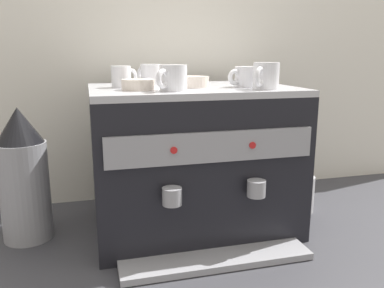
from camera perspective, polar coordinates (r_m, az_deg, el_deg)
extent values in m
plane|color=#38383D|center=(1.47, 0.00, -11.52)|extent=(4.00, 4.00, 0.00)
cube|color=silver|center=(1.69, -3.18, 8.91)|extent=(2.80, 0.03, 0.98)
cube|color=black|center=(1.38, 0.00, -2.46)|extent=(0.68, 0.47, 0.48)
cube|color=#B7B7BC|center=(1.34, 0.00, 7.89)|extent=(0.68, 0.47, 0.02)
cube|color=#939399|center=(1.13, 3.12, -0.45)|extent=(0.62, 0.01, 0.09)
cylinder|color=red|center=(1.10, -2.66, -0.91)|extent=(0.02, 0.01, 0.02)
cylinder|color=red|center=(1.17, 8.75, -0.18)|extent=(0.02, 0.01, 0.02)
cube|color=#939399|center=(1.22, 3.58, -16.35)|extent=(0.58, 0.12, 0.02)
cylinder|color=#939399|center=(1.12, -2.92, -7.59)|extent=(0.06, 0.06, 0.05)
cylinder|color=#939399|center=(1.19, 9.32, -6.38)|extent=(0.06, 0.06, 0.05)
cylinder|color=white|center=(1.34, 8.00, 9.64)|extent=(0.08, 0.08, 0.07)
torus|color=white|center=(1.31, 6.20, 9.61)|extent=(0.05, 0.03, 0.05)
cylinder|color=white|center=(1.26, 10.69, 9.69)|extent=(0.08, 0.08, 0.08)
torus|color=white|center=(1.21, 9.78, 9.60)|extent=(0.05, 0.05, 0.06)
cylinder|color=white|center=(1.32, -10.24, 9.58)|extent=(0.06, 0.06, 0.07)
torus|color=white|center=(1.35, -8.80, 9.70)|extent=(0.05, 0.04, 0.05)
cylinder|color=white|center=(1.43, -5.98, 10.01)|extent=(0.07, 0.07, 0.07)
torus|color=white|center=(1.47, -7.21, 10.06)|extent=(0.04, 0.05, 0.05)
cylinder|color=white|center=(1.18, -2.72, 9.56)|extent=(0.08, 0.08, 0.08)
torus|color=white|center=(1.14, -4.23, 9.40)|extent=(0.05, 0.05, 0.06)
cylinder|color=beige|center=(1.32, -0.23, 9.03)|extent=(0.12, 0.12, 0.04)
cylinder|color=beige|center=(1.32, -0.23, 8.46)|extent=(0.07, 0.07, 0.01)
cylinder|color=beige|center=(1.23, -7.80, 8.53)|extent=(0.10, 0.10, 0.03)
cylinder|color=beige|center=(1.23, -7.79, 7.97)|extent=(0.06, 0.06, 0.01)
cylinder|color=#939399|center=(1.42, -23.06, -6.33)|extent=(0.16, 0.16, 0.33)
cone|color=black|center=(1.36, -23.88, 2.52)|extent=(0.15, 0.15, 0.11)
cylinder|color=#B7B7BC|center=(1.61, 15.48, -6.96)|extent=(0.10, 0.10, 0.14)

